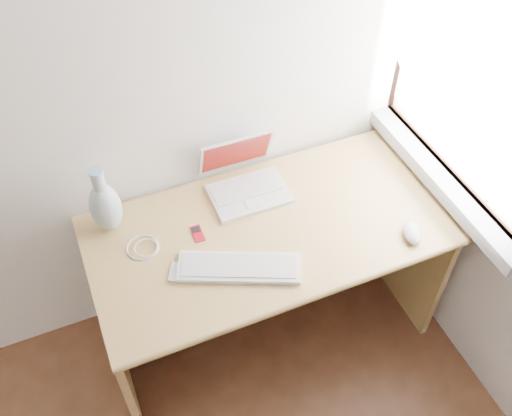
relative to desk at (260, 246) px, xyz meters
name	(u,v)px	position (x,y,z in m)	size (l,w,h in m)	color
window	(480,74)	(0.74, -0.16, 0.76)	(0.11, 0.99, 1.10)	white
desk	(260,246)	(0.00, 0.00, 0.00)	(1.37, 0.69, 0.73)	tan
laptop	(245,180)	(0.00, 0.15, 0.26)	(0.31, 0.26, 0.21)	silver
external_keyboard	(239,267)	(-0.18, -0.22, 0.22)	(0.45, 0.30, 0.02)	white
mouse	(412,233)	(0.48, -0.33, 0.23)	(0.07, 0.11, 0.04)	silver
ipod	(198,233)	(-0.26, -0.01, 0.21)	(0.04, 0.08, 0.01)	#A70B1D
cable_coil	(143,248)	(-0.47, 0.01, 0.21)	(0.12, 0.12, 0.01)	white
remote	(174,272)	(-0.39, -0.15, 0.21)	(0.03, 0.08, 0.01)	white
vase	(105,206)	(-0.55, 0.15, 0.33)	(0.12, 0.12, 0.30)	silver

